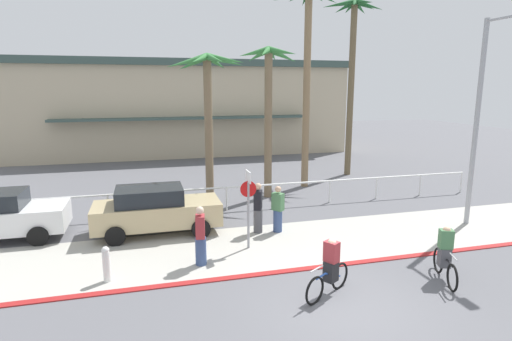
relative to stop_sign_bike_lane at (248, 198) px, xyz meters
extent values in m
plane|color=#5B5B60|center=(1.33, 5.84, -1.68)|extent=(80.00, 80.00, 0.00)
cube|color=#ADAAA0|center=(1.33, 0.04, -1.67)|extent=(44.00, 4.00, 0.02)
cube|color=maroon|center=(1.33, -1.96, -1.66)|extent=(44.00, 0.24, 0.03)
cube|color=#BCAD8E|center=(-0.21, 21.90, 1.64)|extent=(25.48, 8.13, 6.64)
cube|color=#384C47|center=(-0.21, 21.90, 5.21)|extent=(26.08, 8.73, 0.50)
cube|color=#384C47|center=(-0.21, 17.34, 1.32)|extent=(17.83, 1.20, 0.16)
cylinder|color=white|center=(1.33, 4.34, -0.68)|extent=(21.32, 0.08, 0.08)
cylinder|color=white|center=(-6.96, 4.34, -1.18)|extent=(0.08, 0.08, 1.00)
cylinder|color=white|center=(-4.59, 4.34, -1.18)|extent=(0.08, 0.08, 1.00)
cylinder|color=white|center=(-2.22, 4.34, -1.18)|extent=(0.08, 0.08, 1.00)
cylinder|color=white|center=(0.15, 4.34, -1.18)|extent=(0.08, 0.08, 1.00)
cylinder|color=white|center=(2.52, 4.34, -1.18)|extent=(0.08, 0.08, 1.00)
cylinder|color=white|center=(4.89, 4.34, -1.18)|extent=(0.08, 0.08, 1.00)
cylinder|color=white|center=(7.26, 4.34, -1.18)|extent=(0.08, 0.08, 1.00)
cylinder|color=white|center=(9.62, 4.34, -1.18)|extent=(0.08, 0.08, 1.00)
cylinder|color=white|center=(11.99, 4.34, -1.18)|extent=(0.08, 0.08, 1.00)
cylinder|color=gray|center=(0.00, 0.00, -0.58)|extent=(0.08, 0.08, 2.20)
cube|color=white|center=(0.00, 0.00, 0.70)|extent=(0.04, 0.56, 0.36)
cylinder|color=red|center=(0.00, 0.00, 0.30)|extent=(0.52, 0.03, 0.52)
cylinder|color=white|center=(-4.23, -1.29, -1.25)|extent=(0.20, 0.20, 0.85)
sphere|color=white|center=(-4.23, -1.29, -0.78)|extent=(0.20, 0.20, 0.20)
cylinder|color=#9EA0A5|center=(8.67, 0.22, 2.07)|extent=(0.18, 0.18, 7.50)
cylinder|color=#756047|center=(-0.31, 5.94, 1.53)|extent=(0.36, 0.36, 6.42)
cone|color=#387F3D|center=(0.47, 5.94, 4.57)|extent=(1.62, 0.32, 0.66)
cone|color=#387F3D|center=(0.15, 6.33, 4.51)|extent=(1.22, 1.09, 0.76)
cone|color=#387F3D|center=(-0.19, 6.63, 4.58)|extent=(0.57, 1.50, 0.64)
cone|color=#387F3D|center=(-0.73, 6.67, 4.53)|extent=(1.16, 1.70, 0.75)
cone|color=#387F3D|center=(-0.90, 6.15, 4.47)|extent=(1.40, 0.77, 0.84)
cone|color=#387F3D|center=(-1.19, 5.62, 4.50)|extent=(1.94, 0.97, 0.81)
cone|color=#387F3D|center=(-0.71, 5.24, 4.58)|extent=(1.12, 1.62, 0.64)
cone|color=#387F3D|center=(-0.15, 5.01, 4.59)|extent=(0.65, 1.97, 0.64)
cone|color=#387F3D|center=(0.37, 5.37, 4.60)|extent=(1.61, 1.42, 0.61)
cylinder|color=#756047|center=(2.48, 6.05, 1.71)|extent=(0.36, 0.36, 6.78)
cone|color=#387F3D|center=(3.14, 6.05, 4.85)|extent=(1.43, 0.32, 0.81)
cone|color=#387F3D|center=(2.85, 6.68, 4.92)|extent=(1.04, 1.49, 0.67)
cone|color=#387F3D|center=(2.16, 6.62, 4.88)|extent=(0.98, 1.38, 0.75)
cone|color=#387F3D|center=(1.80, 6.05, 4.95)|extent=(1.43, 0.32, 0.62)
cone|color=#387F3D|center=(2.17, 5.52, 4.94)|extent=(0.94, 1.30, 0.63)
cone|color=#387F3D|center=(2.88, 5.36, 4.96)|extent=(1.10, 1.59, 0.59)
cylinder|color=#846B4C|center=(4.97, 7.59, 3.20)|extent=(0.36, 0.36, 9.75)
cylinder|color=brown|center=(8.58, 9.74, 3.22)|extent=(0.36, 0.36, 9.79)
cone|color=#235B2D|center=(9.19, 9.74, 7.94)|extent=(1.30, 0.32, 0.66)
cone|color=#235B2D|center=(9.20, 10.26, 7.90)|extent=(1.51, 1.34, 0.74)
cone|color=#235B2D|center=(8.73, 10.61, 7.95)|extent=(0.63, 1.84, 0.64)
cone|color=#235B2D|center=(8.26, 10.30, 7.89)|extent=(0.97, 1.37, 0.74)
cone|color=#235B2D|center=(7.76, 10.04, 7.98)|extent=(1.81, 0.92, 0.59)
cone|color=#235B2D|center=(7.86, 9.48, 7.97)|extent=(1.61, 0.85, 0.61)
cone|color=#235B2D|center=(8.27, 9.20, 7.92)|extent=(0.95, 1.33, 0.70)
cone|color=#235B2D|center=(8.71, 9.00, 7.97)|extent=(0.59, 1.60, 0.60)
cone|color=#235B2D|center=(9.17, 9.25, 7.84)|extent=(1.47, 1.30, 0.84)
cylinder|color=black|center=(-6.62, 3.84, -1.35)|extent=(0.66, 0.22, 0.66)
cylinder|color=black|center=(-6.62, 2.04, -1.35)|extent=(0.66, 0.22, 0.66)
cube|color=tan|center=(-2.76, 2.27, -0.95)|extent=(4.40, 1.80, 0.80)
cube|color=#1E2328|center=(-3.01, 2.27, -0.27)|extent=(2.29, 1.58, 0.56)
cylinder|color=black|center=(-1.35, 3.17, -1.35)|extent=(0.66, 0.22, 0.66)
cylinder|color=black|center=(-1.35, 1.37, -1.35)|extent=(0.66, 0.22, 0.66)
cylinder|color=black|center=(-4.17, 3.17, -1.35)|extent=(0.66, 0.22, 0.66)
cylinder|color=black|center=(-4.17, 1.37, -1.35)|extent=(0.66, 0.22, 0.66)
torus|color=black|center=(0.68, -3.81, -1.35)|extent=(0.65, 0.42, 0.72)
torus|color=black|center=(1.62, -3.24, -1.35)|extent=(0.65, 0.42, 0.72)
cylinder|color=#2851A8|center=(1.33, -3.41, -1.20)|extent=(0.62, 0.40, 0.35)
cylinder|color=#2851A8|center=(0.89, -3.68, -1.06)|extent=(0.35, 0.24, 0.07)
cylinder|color=#2851A8|center=(1.25, -3.46, -1.13)|extent=(0.05, 0.05, 0.44)
cylinder|color=silver|center=(0.72, -3.78, -0.80)|extent=(0.45, 0.29, 0.04)
cube|color=#232326|center=(1.25, -3.46, -1.07)|extent=(0.42, 0.41, 0.52)
cube|color=#A33338|center=(1.25, -3.46, -0.55)|extent=(0.40, 0.43, 0.52)
sphere|color=beige|center=(1.25, -3.46, -0.32)|extent=(0.22, 0.22, 0.22)
torus|color=black|center=(4.36, -4.10, -1.35)|extent=(0.31, 0.69, 0.72)
torus|color=black|center=(4.75, -3.07, -1.35)|extent=(0.31, 0.69, 0.72)
cylinder|color=black|center=(4.63, -3.38, -1.20)|extent=(0.29, 0.66, 0.35)
cylinder|color=black|center=(4.45, -3.87, -1.06)|extent=(0.18, 0.38, 0.07)
cylinder|color=black|center=(4.60, -3.47, -1.13)|extent=(0.05, 0.05, 0.44)
cylinder|color=silver|center=(4.38, -4.05, -0.80)|extent=(0.21, 0.48, 0.04)
cube|color=#4C4C51|center=(4.60, -3.47, -1.07)|extent=(0.38, 0.40, 0.52)
cube|color=#4C7F51|center=(4.60, -3.47, -0.55)|extent=(0.41, 0.36, 0.52)
sphere|color=#D6A884|center=(4.60, -3.47, -0.32)|extent=(0.22, 0.22, 0.22)
cylinder|color=#4C4C51|center=(0.69, 1.33, -1.24)|extent=(0.42, 0.42, 0.88)
cube|color=black|center=(0.69, 1.33, -0.46)|extent=(0.40, 0.47, 0.68)
sphere|color=#D6A884|center=(0.69, 1.33, 0.03)|extent=(0.24, 0.24, 0.24)
cylinder|color=#384C7A|center=(1.40, 1.23, -1.27)|extent=(0.45, 0.45, 0.82)
cube|color=#4C7F51|center=(1.40, 1.23, -0.55)|extent=(0.45, 0.48, 0.63)
sphere|color=#D6A884|center=(1.40, 1.23, -0.09)|extent=(0.22, 0.22, 0.22)
cylinder|color=#384C7A|center=(-1.66, -0.89, -1.25)|extent=(0.37, 0.37, 0.86)
cube|color=#A33338|center=(-1.66, -0.89, -0.49)|extent=(0.32, 0.44, 0.66)
sphere|color=beige|center=(-1.66, -0.89, -0.01)|extent=(0.24, 0.24, 0.24)
camera|label=1|loc=(-3.09, -12.28, 3.44)|focal=29.05mm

